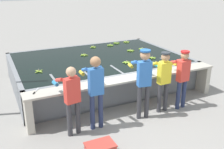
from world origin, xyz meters
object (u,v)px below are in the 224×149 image
Objects in this scene: worker_2 at (144,77)px; banana_bunch_floating_0 at (127,62)px; worker_0 at (72,95)px; worker_3 at (163,76)px; banana_bunch_floating_5 at (156,63)px; banana_bunch_floating_6 at (93,47)px; knife_1 at (97,82)px; worker_1 at (95,86)px; knife_0 at (35,92)px; banana_bunch_floating_2 at (39,71)px; banana_bunch_floating_9 at (142,49)px; banana_bunch_floating_11 at (152,58)px; banana_bunch_floating_8 at (145,55)px; banana_bunch_floating_4 at (126,42)px; banana_bunch_floating_7 at (116,43)px; banana_bunch_floating_10 at (110,45)px; banana_bunch_floating_3 at (131,51)px; banana_bunch_floating_1 at (84,55)px; worker_4 at (182,74)px.

worker_2 is 1.80m from banana_bunch_floating_0.
worker_3 is at bearing 1.18° from worker_0.
worker_3 is 5.65× the size of banana_bunch_floating_5.
banana_bunch_floating_6 reaches higher than knife_1.
knife_0 is at bearing 151.84° from worker_1.
banana_bunch_floating_2 is 0.92× the size of banana_bunch_floating_5.
worker_2 is 3.40m from banana_bunch_floating_9.
banana_bunch_floating_11 is (-0.31, -1.10, 0.00)m from banana_bunch_floating_9.
worker_1 is at bearing -178.98° from worker_3.
banana_bunch_floating_8 is (1.16, -1.73, -0.00)m from banana_bunch_floating_6.
worker_2 is 4.49m from banana_bunch_floating_4.
banana_bunch_floating_10 is (-0.37, -0.22, 0.00)m from banana_bunch_floating_7.
banana_bunch_floating_8 is at bearing 26.53° from banana_bunch_floating_0.
knife_0 is at bearing -160.64° from banana_bunch_floating_0.
banana_bunch_floating_3 is at bearing 66.06° from worker_2.
worker_2 is 4.34m from banana_bunch_floating_7.
banana_bunch_floating_1 is at bearing 155.01° from banana_bunch_floating_8.
banana_bunch_floating_11 is at bearing 15.93° from knife_0.
worker_3 is (2.40, 0.05, 0.02)m from worker_0.
banana_bunch_floating_5 is 0.94m from banana_bunch_floating_8.
banana_bunch_floating_2 is at bearing 148.17° from worker_4.
banana_bunch_floating_6 is at bearing 95.23° from worker_3.
banana_bunch_floating_6 is at bearing -169.03° from banana_bunch_floating_7.
banana_bunch_floating_3 is 0.71m from banana_bunch_floating_8.
banana_bunch_floating_6 is 2.08m from banana_bunch_floating_8.
banana_bunch_floating_10 is (-0.80, 1.00, 0.00)m from banana_bunch_floating_9.
banana_bunch_floating_9 is at bearing 42.72° from banana_bunch_floating_0.
banana_bunch_floating_7 is 5.09m from knife_0.
banana_bunch_floating_7 and banana_bunch_floating_10 have the same top height.
worker_1 is 2.39m from worker_4.
banana_bunch_floating_8 is at bearing 21.20° from knife_0.
worker_4 is 5.59× the size of banana_bunch_floating_6.
banana_bunch_floating_3 is 1.00× the size of banana_bunch_floating_7.
worker_2 is at bearing -2.58° from worker_1.
banana_bunch_floating_0 is (2.26, 1.68, -0.06)m from worker_0.
banana_bunch_floating_11 is (3.23, 1.77, -0.06)m from worker_0.
banana_bunch_floating_11 is at bearing 25.35° from knife_1.
worker_0 is 1.77m from worker_2.
knife_0 is (-3.69, -2.19, -0.01)m from banana_bunch_floating_3.
worker_3 is at bearing -105.97° from banana_bunch_floating_4.
banana_bunch_floating_2 and banana_bunch_floating_7 have the same top height.
worker_4 is 5.59× the size of banana_bunch_floating_8.
banana_bunch_floating_11 is (0.83, 1.72, -0.08)m from worker_3.
worker_0 is at bearing -127.26° from banana_bunch_floating_7.
banana_bunch_floating_4 is 1.22m from banana_bunch_floating_9.
knife_1 is (-2.11, 0.64, -0.07)m from worker_4.
worker_1 reaches higher than banana_bunch_floating_9.
banana_bunch_floating_1 is at bearing 77.43° from knife_1.
banana_bunch_floating_6 is at bearing 52.07° from banana_bunch_floating_1.
knife_1 is at bearing -102.57° from banana_bunch_floating_1.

